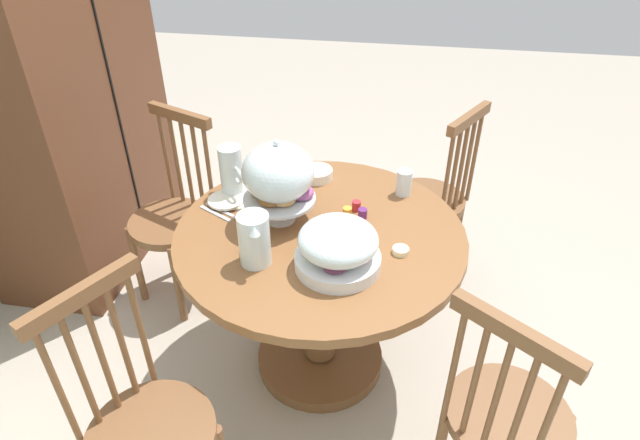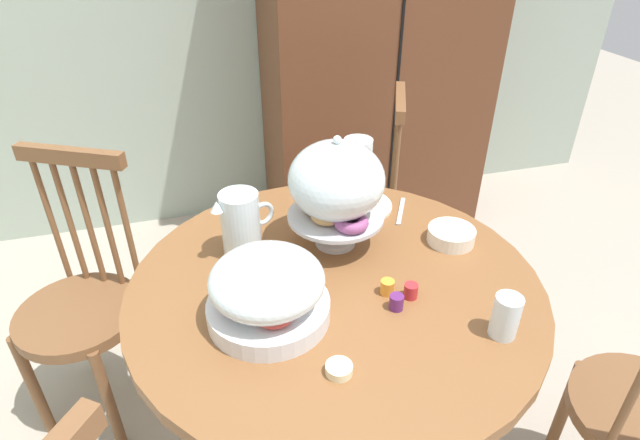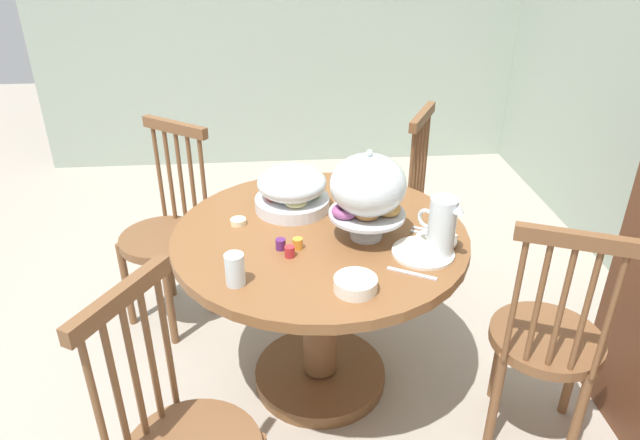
{
  "view_description": "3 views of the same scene",
  "coord_description": "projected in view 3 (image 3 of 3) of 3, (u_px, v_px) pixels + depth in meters",
  "views": [
    {
      "loc": [
        -1.54,
        -0.18,
        1.94
      ],
      "look_at": [
        0.1,
        0.1,
        0.79
      ],
      "focal_mm": 30.22,
      "sensor_mm": 36.0,
      "label": 1
    },
    {
      "loc": [
        -0.23,
        -0.94,
        1.61
      ],
      "look_at": [
        0.1,
        0.25,
        0.84
      ],
      "focal_mm": 28.73,
      "sensor_mm": 36.0,
      "label": 2
    },
    {
      "loc": [
        2.0,
        -0.06,
        1.82
      ],
      "look_at": [
        0.1,
        0.1,
        0.79
      ],
      "focal_mm": 32.66,
      "sensor_mm": 36.0,
      "label": 3
    }
  ],
  "objects": [
    {
      "name": "dinner_fork",
      "position": [
        435.0,
        232.0,
        2.18
      ],
      "size": [
        0.09,
        0.16,
        0.01
      ],
      "primitive_type": "cube",
      "rotation": [
        0.0,
        0.0,
        7.35
      ],
      "color": "silver",
      "rests_on": "dining_table"
    },
    {
      "name": "jam_jar_apricot",
      "position": [
        298.0,
        243.0,
        2.07
      ],
      "size": [
        0.04,
        0.04,
        0.04
      ],
      "primitive_type": "cylinder",
      "color": "orange",
      "rests_on": "dining_table"
    },
    {
      "name": "butter_dish",
      "position": [
        238.0,
        222.0,
        2.23
      ],
      "size": [
        0.06,
        0.06,
        0.02
      ],
      "primitive_type": "cylinder",
      "color": "beige",
      "rests_on": "dining_table"
    },
    {
      "name": "china_plate_small",
      "position": [
        436.0,
        240.0,
        2.1
      ],
      "size": [
        0.15,
        0.15,
        0.01
      ],
      "primitive_type": "cylinder",
      "color": "white",
      "rests_on": "china_plate_large"
    },
    {
      "name": "jam_jar_strawberry",
      "position": [
        290.0,
        252.0,
        2.02
      ],
      "size": [
        0.04,
        0.04,
        0.04
      ],
      "primitive_type": "cylinder",
      "color": "#B7282D",
      "rests_on": "dining_table"
    },
    {
      "name": "table_knife",
      "position": [
        433.0,
        235.0,
        2.16
      ],
      "size": [
        0.09,
        0.16,
        0.01
      ],
      "primitive_type": "cube",
      "rotation": [
        0.0,
        0.0,
        7.35
      ],
      "color": "silver",
      "rests_on": "dining_table"
    },
    {
      "name": "windsor_chair_facing_door",
      "position": [
        546.0,
        343.0,
        2.07
      ],
      "size": [
        0.44,
        0.44,
        0.97
      ],
      "color": "brown",
      "rests_on": "ground_plane"
    },
    {
      "name": "soup_spoon",
      "position": [
        412.0,
        274.0,
        1.93
      ],
      "size": [
        0.09,
        0.16,
        0.01
      ],
      "primitive_type": "cube",
      "rotation": [
        0.0,
        0.0,
        7.35
      ],
      "color": "silver",
      "rests_on": "dining_table"
    },
    {
      "name": "orange_juice_pitcher",
      "position": [
        441.0,
        230.0,
        1.99
      ],
      "size": [
        0.15,
        0.13,
        0.22
      ],
      "color": "silver",
      "rests_on": "dining_table"
    },
    {
      "name": "windsor_chair_far_side",
      "position": [
        389.0,
        206.0,
        3.01
      ],
      "size": [
        0.45,
        0.45,
        0.97
      ],
      "color": "brown",
      "rests_on": "ground_plane"
    },
    {
      "name": "pastry_stand_with_dome",
      "position": [
        368.0,
        189.0,
        2.06
      ],
      "size": [
        0.28,
        0.28,
        0.34
      ],
      "color": "silver",
      "rests_on": "dining_table"
    },
    {
      "name": "drinking_glass",
      "position": [
        235.0,
        269.0,
        1.86
      ],
      "size": [
        0.06,
        0.06,
        0.11
      ],
      "primitive_type": "cylinder",
      "color": "silver",
      "rests_on": "dining_table"
    },
    {
      "name": "fruit_platter_covered",
      "position": [
        293.0,
        190.0,
        2.31
      ],
      "size": [
        0.3,
        0.3,
        0.18
      ],
      "color": "silver",
      "rests_on": "dining_table"
    },
    {
      "name": "ground_plane",
      "position": [
        297.0,
        365.0,
        2.62
      ],
      "size": [
        10.0,
        10.0,
        0.0
      ],
      "primitive_type": "plane",
      "color": "#A89E8E"
    },
    {
      "name": "windsor_chair_near_window",
      "position": [
        167.0,
        236.0,
        2.73
      ],
      "size": [
        0.46,
        0.46,
        0.97
      ],
      "color": "brown",
      "rests_on": "ground_plane"
    },
    {
      "name": "milk_pitcher",
      "position": [
        363.0,
        184.0,
        2.35
      ],
      "size": [
        0.19,
        0.11,
        0.19
      ],
      "color": "silver",
      "rests_on": "dining_table"
    },
    {
      "name": "jam_jar_grape",
      "position": [
        281.0,
        244.0,
        2.07
      ],
      "size": [
        0.04,
        0.04,
        0.04
      ],
      "primitive_type": "cylinder",
      "color": "#5B2366",
      "rests_on": "dining_table"
    },
    {
      "name": "china_plate_large",
      "position": [
        423.0,
        253.0,
        2.04
      ],
      "size": [
        0.22,
        0.22,
        0.01
      ],
      "primitive_type": "cylinder",
      "color": "white",
      "rests_on": "dining_table"
    },
    {
      "name": "dining_table",
      "position": [
        320.0,
        283.0,
        2.3
      ],
      "size": [
        1.11,
        1.11,
        0.74
      ],
      "color": "brown",
      "rests_on": "ground_plane"
    },
    {
      "name": "cereal_bowl",
      "position": [
        355.0,
        284.0,
        1.84
      ],
      "size": [
        0.14,
        0.14,
        0.04
      ],
      "primitive_type": "cylinder",
      "color": "white",
      "rests_on": "dining_table"
    }
  ]
}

